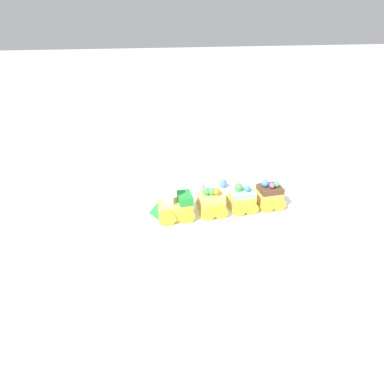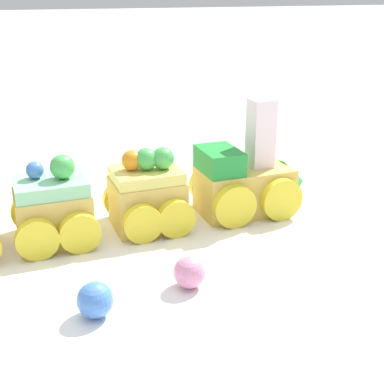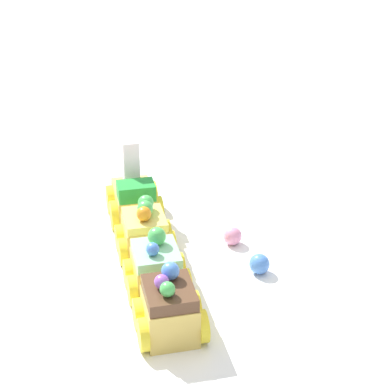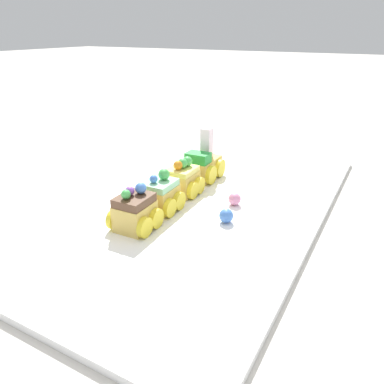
{
  "view_description": "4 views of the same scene",
  "coord_description": "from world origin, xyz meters",
  "px_view_note": "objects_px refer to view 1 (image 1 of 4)",
  "views": [
    {
      "loc": [
        0.19,
        0.67,
        0.45
      ],
      "look_at": [
        0.05,
        -0.03,
        0.03
      ],
      "focal_mm": 28.0,
      "sensor_mm": 36.0,
      "label": 1
    },
    {
      "loc": [
        -0.09,
        -0.38,
        0.21
      ],
      "look_at": [
        0.05,
        0.02,
        0.05
      ],
      "focal_mm": 50.0,
      "sensor_mm": 36.0,
      "label": 2
    },
    {
      "loc": [
        -0.66,
        0.12,
        0.43
      ],
      "look_at": [
        0.05,
        -0.02,
        0.07
      ],
      "focal_mm": 60.0,
      "sensor_mm": 36.0,
      "label": 3
    },
    {
      "loc": [
        -0.57,
        -0.3,
        0.31
      ],
      "look_at": [
        -0.03,
        -0.0,
        0.04
      ],
      "focal_mm": 35.0,
      "sensor_mm": 36.0,
      "label": 4
    }
  ],
  "objects_px": {
    "cake_car_mint": "(242,200)",
    "gumball_blue": "(223,183)",
    "cake_car_chocolate": "(269,196)",
    "gumball_pink": "(201,188)",
    "cake_train_locomotive": "(172,208)",
    "cake_car_lemon": "(212,203)"
  },
  "relations": [
    {
      "from": "cake_car_mint",
      "to": "gumball_blue",
      "type": "xyz_separation_m",
      "value": [
        0.01,
        -0.12,
        -0.02
      ]
    },
    {
      "from": "cake_car_chocolate",
      "to": "gumball_pink",
      "type": "height_order",
      "value": "cake_car_chocolate"
    },
    {
      "from": "cake_train_locomotive",
      "to": "cake_car_lemon",
      "type": "xyz_separation_m",
      "value": [
        -0.1,
        -0.0,
        -0.0
      ]
    },
    {
      "from": "cake_car_lemon",
      "to": "cake_car_chocolate",
      "type": "height_order",
      "value": "cake_car_chocolate"
    },
    {
      "from": "cake_car_lemon",
      "to": "cake_train_locomotive",
      "type": "bearing_deg",
      "value": 0.08
    },
    {
      "from": "cake_train_locomotive",
      "to": "cake_car_chocolate",
      "type": "relative_size",
      "value": 1.44
    },
    {
      "from": "cake_train_locomotive",
      "to": "gumball_blue",
      "type": "xyz_separation_m",
      "value": [
        -0.17,
        -0.13,
        -0.02
      ]
    },
    {
      "from": "cake_car_mint",
      "to": "gumball_pink",
      "type": "xyz_separation_m",
      "value": [
        0.08,
        -0.11,
        -0.02
      ]
    },
    {
      "from": "cake_car_chocolate",
      "to": "gumball_pink",
      "type": "relative_size",
      "value": 3.22
    },
    {
      "from": "gumball_pink",
      "to": "cake_train_locomotive",
      "type": "bearing_deg",
      "value": 48.88
    },
    {
      "from": "gumball_blue",
      "to": "gumball_pink",
      "type": "distance_m",
      "value": 0.07
    },
    {
      "from": "cake_car_lemon",
      "to": "cake_car_mint",
      "type": "xyz_separation_m",
      "value": [
        -0.08,
        -0.0,
        -0.0
      ]
    },
    {
      "from": "cake_car_mint",
      "to": "cake_car_chocolate",
      "type": "relative_size",
      "value": 0.99
    },
    {
      "from": "cake_car_lemon",
      "to": "cake_car_mint",
      "type": "relative_size",
      "value": 0.97
    },
    {
      "from": "gumball_blue",
      "to": "cake_train_locomotive",
      "type": "bearing_deg",
      "value": 37.19
    },
    {
      "from": "cake_train_locomotive",
      "to": "cake_car_lemon",
      "type": "height_order",
      "value": "cake_train_locomotive"
    },
    {
      "from": "cake_car_lemon",
      "to": "gumball_blue",
      "type": "height_order",
      "value": "cake_car_lemon"
    },
    {
      "from": "cake_car_mint",
      "to": "cake_car_chocolate",
      "type": "xyz_separation_m",
      "value": [
        -0.08,
        -0.0,
        0.0
      ]
    },
    {
      "from": "cake_car_mint",
      "to": "gumball_pink",
      "type": "distance_m",
      "value": 0.14
    },
    {
      "from": "gumball_blue",
      "to": "cake_car_mint",
      "type": "bearing_deg",
      "value": 96.14
    },
    {
      "from": "cake_car_chocolate",
      "to": "gumball_pink",
      "type": "xyz_separation_m",
      "value": [
        0.16,
        -0.11,
        -0.02
      ]
    },
    {
      "from": "cake_train_locomotive",
      "to": "gumball_pink",
      "type": "xyz_separation_m",
      "value": [
        -0.1,
        -0.11,
        -0.02
      ]
    }
  ]
}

